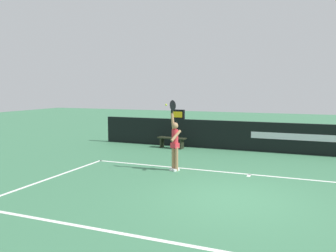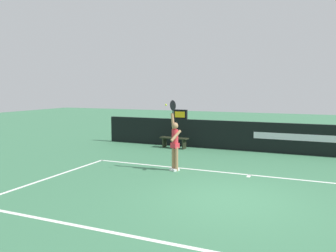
{
  "view_description": "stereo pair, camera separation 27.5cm",
  "coord_description": "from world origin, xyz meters",
  "views": [
    {
      "loc": [
        1.54,
        -8.11,
        2.67
      ],
      "look_at": [
        -2.55,
        2.03,
        1.46
      ],
      "focal_mm": 36.67,
      "sensor_mm": 36.0,
      "label": 1
    },
    {
      "loc": [
        1.79,
        -8.0,
        2.67
      ],
      "look_at": [
        -2.55,
        2.03,
        1.46
      ],
      "focal_mm": 36.67,
      "sensor_mm": 36.0,
      "label": 2
    }
  ],
  "objects": [
    {
      "name": "ground_plane",
      "position": [
        0.0,
        0.0,
        0.0
      ],
      "size": [
        60.0,
        60.0,
        0.0
      ],
      "primitive_type": "plane",
      "color": "#3E7954"
    },
    {
      "name": "court_lines",
      "position": [
        0.0,
        -0.11,
        0.0
      ],
      "size": [
        11.02,
        5.43,
        0.0
      ],
      "color": "white",
      "rests_on": "ground"
    },
    {
      "name": "back_wall",
      "position": [
        0.0,
        6.68,
        0.63
      ],
      "size": [
        15.25,
        0.19,
        1.25
      ],
      "color": "black",
      "rests_on": "ground"
    },
    {
      "name": "speed_display",
      "position": [
        -3.93,
        6.68,
        1.47
      ],
      "size": [
        0.63,
        0.17,
        0.44
      ],
      "color": "black",
      "rests_on": "back_wall"
    },
    {
      "name": "tennis_player",
      "position": [
        -2.35,
        2.14,
        0.94
      ],
      "size": [
        0.45,
        0.45,
        2.31
      ],
      "color": "#A77C55",
      "rests_on": "ground"
    },
    {
      "name": "tennis_ball",
      "position": [
        -2.54,
        1.85,
        2.15
      ],
      "size": [
        0.07,
        0.07,
        0.07
      ],
      "color": "#CDDA31"
    },
    {
      "name": "courtside_bench_near",
      "position": [
        -3.97,
        6.01,
        0.36
      ],
      "size": [
        1.32,
        0.46,
        0.48
      ],
      "color": "black",
      "rests_on": "ground"
    }
  ]
}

